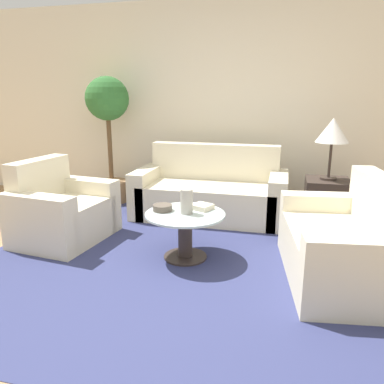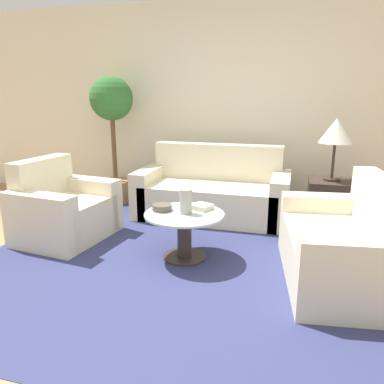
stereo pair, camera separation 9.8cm
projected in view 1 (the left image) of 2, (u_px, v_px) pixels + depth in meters
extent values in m
plane|color=#9E754C|center=(163.00, 303.00, 2.65)|extent=(14.00, 14.00, 0.00)
cube|color=beige|center=(227.00, 104.00, 4.91)|extent=(10.00, 0.06, 2.60)
cube|color=navy|center=(185.00, 257.00, 3.38)|extent=(3.58, 3.37, 0.01)
cube|color=beige|center=(210.00, 201.00, 4.44)|extent=(1.57, 0.81, 0.41)
cube|color=beige|center=(215.00, 177.00, 4.68)|extent=(1.57, 0.18, 0.84)
cube|color=beige|center=(147.00, 191.00, 4.61)|extent=(0.20, 0.81, 0.55)
cube|color=beige|center=(278.00, 199.00, 4.24)|extent=(0.20, 0.81, 0.55)
cube|color=beige|center=(66.00, 220.00, 3.76)|extent=(0.82, 0.80, 0.41)
cube|color=beige|center=(41.00, 198.00, 3.81)|extent=(0.26, 0.73, 0.81)
cube|color=beige|center=(39.00, 224.00, 3.42)|extent=(0.76, 0.29, 0.55)
cube|color=beige|center=(87.00, 204.00, 4.07)|extent=(0.76, 0.29, 0.55)
cube|color=beige|center=(338.00, 255.00, 2.95)|extent=(0.91, 1.18, 0.41)
cube|color=beige|center=(380.00, 231.00, 2.87)|extent=(0.33, 1.10, 0.82)
cube|color=beige|center=(323.00, 223.00, 3.46)|extent=(0.79, 0.30, 0.55)
cube|color=beige|center=(361.00, 279.00, 2.41)|extent=(0.79, 0.30, 0.55)
cylinder|color=#332823|center=(185.00, 257.00, 3.37)|extent=(0.39, 0.39, 0.02)
cylinder|color=#332823|center=(185.00, 237.00, 3.33)|extent=(0.13, 0.13, 0.40)
cylinder|color=#B2C6C6|center=(185.00, 214.00, 3.27)|extent=(0.70, 0.70, 0.02)
cube|color=#332823|center=(326.00, 202.00, 4.19)|extent=(0.47, 0.47, 0.52)
cylinder|color=#332823|center=(328.00, 178.00, 4.12)|extent=(0.18, 0.18, 0.02)
cylinder|color=#332823|center=(330.00, 160.00, 4.06)|extent=(0.03, 0.03, 0.38)
cone|color=beige|center=(333.00, 130.00, 3.98)|extent=(0.35, 0.35, 0.26)
cylinder|color=#93704C|center=(112.00, 191.00, 5.12)|extent=(0.44, 0.44, 0.29)
cylinder|color=brown|center=(110.00, 147.00, 4.97)|extent=(0.06, 0.06, 0.93)
sphere|color=#2D662D|center=(107.00, 99.00, 4.81)|extent=(0.56, 0.56, 0.56)
cylinder|color=#9E998E|center=(187.00, 201.00, 3.24)|extent=(0.11, 0.11, 0.22)
cylinder|color=brown|center=(163.00, 208.00, 3.33)|extent=(0.17, 0.17, 0.06)
cube|color=beige|center=(202.00, 207.00, 3.38)|extent=(0.21, 0.21, 0.05)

